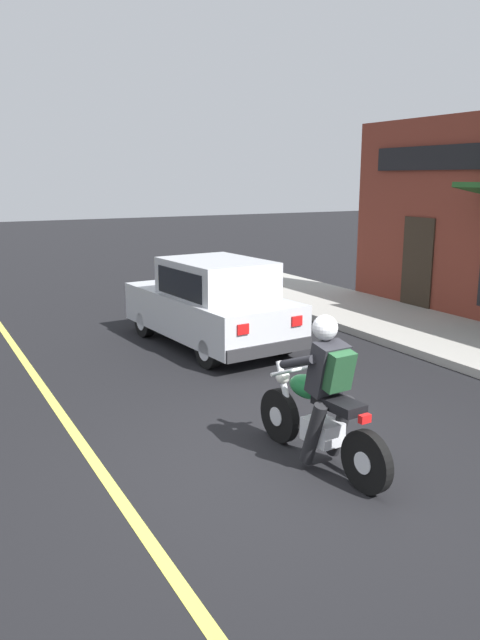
{
  "coord_description": "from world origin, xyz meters",
  "views": [
    {
      "loc": [
        -3.33,
        -5.09,
        2.95
      ],
      "look_at": [
        0.8,
        2.6,
        0.95
      ],
      "focal_mm": 35.0,
      "sensor_mm": 36.0,
      "label": 1
    }
  ],
  "objects": [
    {
      "name": "ground_plane",
      "position": [
        0.0,
        0.0,
        0.0
      ],
      "size": [
        80.0,
        80.0,
        0.0
      ],
      "primitive_type": "plane",
      "color": "black"
    },
    {
      "name": "sidewalk_curb",
      "position": [
        5.34,
        3.0,
        0.07
      ],
      "size": [
        2.6,
        22.0,
        0.14
      ],
      "primitive_type": "cube",
      "color": "#9E9B93",
      "rests_on": "ground"
    },
    {
      "name": "lane_stripe",
      "position": [
        -1.8,
        3.0,
        0.0
      ],
      "size": [
        0.12,
        19.8,
        0.01
      ],
      "primitive_type": "cube",
      "color": "#D1C64C",
      "rests_on": "ground"
    },
    {
      "name": "motorcycle_with_rider",
      "position": [
        0.28,
        -0.16,
        0.68
      ],
      "size": [
        0.59,
        2.02,
        1.62
      ],
      "color": "black",
      "rests_on": "ground"
    },
    {
      "name": "car_hatchback",
      "position": [
        1.34,
        4.67,
        0.77
      ],
      "size": [
        1.94,
        3.9,
        1.57
      ],
      "color": "black",
      "rests_on": "ground"
    }
  ]
}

